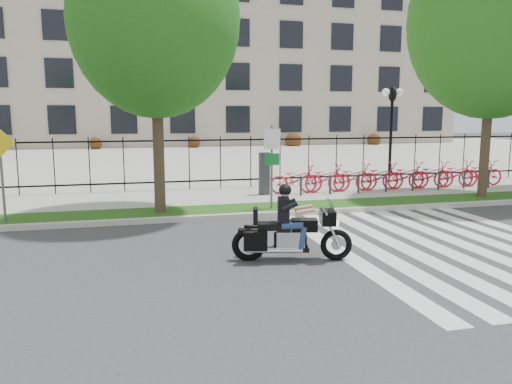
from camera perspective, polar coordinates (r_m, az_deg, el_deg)
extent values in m
plane|color=#313133|center=(10.35, -1.43, -7.84)|extent=(120.00, 120.00, 0.00)
cube|color=#B5B1AA|center=(14.24, -5.13, -2.91)|extent=(60.00, 0.20, 0.15)
cube|color=#214711|center=(15.06, -5.65, -2.27)|extent=(60.00, 1.50, 0.15)
cube|color=#9C9B92|center=(17.49, -6.89, -0.72)|extent=(60.00, 3.50, 0.15)
cube|color=#9C9B92|center=(34.85, -10.67, 3.92)|extent=(80.00, 34.00, 0.10)
cube|color=#A59985|center=(55.15, -12.40, 16.01)|extent=(60.00, 20.00, 20.00)
cylinder|color=black|center=(24.88, 15.16, 6.33)|extent=(0.14, 0.14, 4.00)
cylinder|color=black|center=(24.88, 15.34, 10.71)|extent=(0.06, 0.70, 0.70)
sphere|color=white|center=(24.71, 14.63, 10.98)|extent=(0.36, 0.36, 0.36)
sphere|color=white|center=(25.06, 16.06, 10.89)|extent=(0.36, 0.36, 0.36)
cylinder|color=#34271C|center=(14.66, -11.09, 5.50)|extent=(0.32, 0.32, 4.00)
ellipsoid|color=#134F12|center=(14.86, -11.51, 18.80)|extent=(4.75, 4.75, 5.46)
cylinder|color=#34271C|center=(18.81, 24.79, 5.84)|extent=(0.32, 0.32, 4.18)
ellipsoid|color=#134F12|center=(19.04, 25.56, 17.20)|extent=(5.57, 5.57, 6.40)
cube|color=#2D2D33|center=(17.60, 0.95, 2.11)|extent=(0.35, 0.25, 1.50)
imported|color=red|center=(17.98, 4.64, 1.49)|extent=(1.97, 0.69, 1.04)
cylinder|color=#2D2D33|center=(17.54, 5.16, 0.73)|extent=(0.08, 0.08, 0.70)
imported|color=red|center=(18.37, 7.89, 1.59)|extent=(1.97, 0.69, 1.04)
cylinder|color=#2D2D33|center=(17.93, 8.48, 0.85)|extent=(0.08, 0.08, 0.70)
imported|color=red|center=(18.81, 11.00, 1.68)|extent=(1.97, 0.69, 1.04)
cylinder|color=#2D2D33|center=(18.38, 11.64, 0.96)|extent=(0.08, 0.08, 0.70)
imported|color=red|center=(19.30, 13.95, 1.76)|extent=(1.97, 0.69, 1.04)
cylinder|color=#2D2D33|center=(18.89, 14.65, 1.06)|extent=(0.08, 0.08, 0.70)
imported|color=red|center=(19.84, 16.75, 1.83)|extent=(1.97, 0.69, 1.04)
cylinder|color=#2D2D33|center=(19.44, 17.49, 1.16)|extent=(0.08, 0.08, 0.70)
imported|color=red|center=(20.43, 19.40, 1.90)|extent=(1.97, 0.69, 1.04)
cylinder|color=#2D2D33|center=(20.04, 20.16, 1.24)|extent=(0.08, 0.08, 0.70)
imported|color=red|center=(21.06, 21.90, 1.96)|extent=(1.97, 0.69, 1.04)
cylinder|color=#2D2D33|center=(20.68, 22.68, 1.32)|extent=(0.08, 0.08, 0.70)
imported|color=red|center=(21.73, 24.24, 2.01)|extent=(1.97, 0.69, 1.04)
cylinder|color=#2D2D33|center=(21.36, 25.04, 1.39)|extent=(0.08, 0.08, 0.70)
cylinder|color=#59595B|center=(14.93, 1.79, 2.82)|extent=(0.07, 0.07, 2.50)
cube|color=white|center=(14.82, 1.85, 6.07)|extent=(0.50, 0.03, 0.60)
cube|color=#0C6626|center=(14.87, 1.84, 3.76)|extent=(0.45, 0.03, 0.35)
cylinder|color=#59595B|center=(14.72, -27.03, 1.57)|extent=(0.07, 0.07, 2.40)
torus|color=black|center=(10.43, 9.15, -5.97)|extent=(0.67, 0.28, 0.65)
torus|color=black|center=(10.29, -0.86, -6.07)|extent=(0.71, 0.30, 0.69)
cube|color=black|center=(10.27, 8.19, -2.87)|extent=(0.40, 0.58, 0.28)
cube|color=#26262B|center=(10.24, 8.58, -1.67)|extent=(0.25, 0.49, 0.29)
cube|color=silver|center=(10.29, 3.92, -5.49)|extent=(0.63, 0.45, 0.38)
cube|color=black|center=(10.24, 5.53, -3.77)|extent=(0.58, 0.44, 0.25)
cube|color=black|center=(10.20, 2.08, -3.90)|extent=(0.73, 0.49, 0.13)
cube|color=black|center=(10.15, -0.06, -2.75)|extent=(0.17, 0.34, 0.32)
cube|color=black|center=(9.97, -0.05, -5.65)|extent=(0.50, 0.26, 0.38)
cube|color=black|center=(10.53, -0.07, -4.87)|extent=(0.50, 0.26, 0.38)
cube|color=black|center=(10.14, 3.16, -2.01)|extent=(0.31, 0.42, 0.49)
sphere|color=tan|center=(10.08, 3.34, 0.01)|extent=(0.22, 0.22, 0.22)
sphere|color=black|center=(10.07, 3.34, 0.22)|extent=(0.26, 0.26, 0.26)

